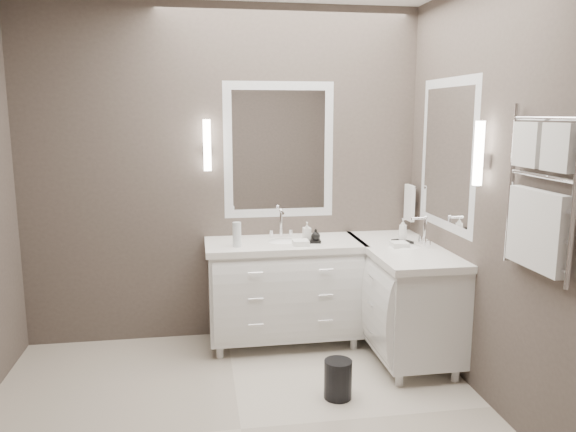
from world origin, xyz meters
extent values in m
cube|color=beige|center=(0.00, 0.00, -0.01)|extent=(3.20, 3.00, 0.01)
cube|color=#4C433D|center=(0.00, 1.50, 1.35)|extent=(3.20, 0.01, 2.70)
cube|color=#4C433D|center=(0.00, -1.50, 1.35)|extent=(3.20, 0.01, 2.70)
cube|color=#4C433D|center=(1.60, 0.00, 1.35)|extent=(0.01, 3.00, 2.70)
cube|color=white|center=(0.45, 1.23, 0.45)|extent=(1.20, 0.55, 0.70)
cube|color=white|center=(0.45, 1.23, 0.82)|extent=(1.24, 0.59, 0.05)
ellipsoid|color=white|center=(0.45, 1.23, 0.81)|extent=(0.36, 0.28, 0.12)
cylinder|color=white|center=(0.45, 1.39, 0.96)|extent=(0.02, 0.02, 0.22)
cube|color=white|center=(1.33, 0.90, 0.45)|extent=(0.55, 1.20, 0.70)
cube|color=white|center=(1.33, 0.90, 0.82)|extent=(0.59, 1.24, 0.05)
ellipsoid|color=white|center=(1.33, 0.90, 0.81)|extent=(0.36, 0.28, 0.12)
cylinder|color=white|center=(1.49, 0.90, 0.96)|extent=(0.02, 0.02, 0.22)
cube|color=white|center=(0.45, 1.49, 1.55)|extent=(0.90, 0.02, 1.10)
cube|color=white|center=(0.45, 1.49, 1.55)|extent=(0.77, 0.02, 0.96)
cube|color=white|center=(1.59, 0.80, 1.55)|extent=(0.02, 0.90, 1.10)
cube|color=white|center=(1.59, 0.80, 1.55)|extent=(0.02, 0.90, 0.96)
cube|color=white|center=(-0.13, 1.43, 1.55)|extent=(0.05, 0.05, 0.10)
cylinder|color=white|center=(-0.13, 1.43, 1.60)|extent=(0.06, 0.06, 0.40)
cube|color=white|center=(1.53, 0.22, 1.55)|extent=(0.05, 0.05, 0.10)
cylinder|color=white|center=(1.53, 0.22, 1.60)|extent=(0.06, 0.06, 0.40)
cylinder|color=white|center=(1.55, 1.36, 1.25)|extent=(0.02, 0.22, 0.02)
cube|color=white|center=(1.54, 1.36, 1.11)|extent=(0.03, 0.17, 0.30)
cylinder|color=white|center=(1.56, -0.68, 1.45)|extent=(0.03, 0.03, 0.90)
cylinder|color=white|center=(1.56, -0.12, 1.45)|extent=(0.03, 0.03, 0.90)
cube|color=white|center=(1.55, -0.53, 1.68)|extent=(0.06, 0.22, 0.24)
cube|color=white|center=(1.55, -0.27, 1.68)|extent=(0.06, 0.22, 0.24)
cube|color=white|center=(1.55, -0.40, 1.24)|extent=(0.06, 0.46, 0.42)
cylinder|color=black|center=(0.66, 0.28, 0.13)|extent=(0.24, 0.24, 0.26)
cube|color=black|center=(0.66, 1.16, 0.86)|extent=(0.16, 0.13, 0.02)
cube|color=black|center=(1.35, 1.01, 0.86)|extent=(0.15, 0.17, 0.02)
cylinder|color=silver|center=(0.07, 1.10, 0.94)|extent=(0.08, 0.08, 0.19)
imported|color=white|center=(0.63, 1.18, 0.94)|extent=(0.06, 0.06, 0.14)
imported|color=black|center=(0.69, 1.13, 0.92)|extent=(0.09, 0.09, 0.09)
imported|color=white|center=(1.35, 1.01, 0.96)|extent=(0.08, 0.08, 0.17)
camera|label=1|loc=(-0.21, -3.05, 1.84)|focal=35.00mm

